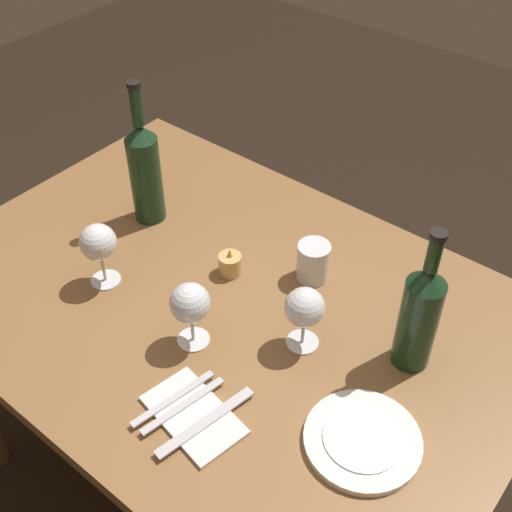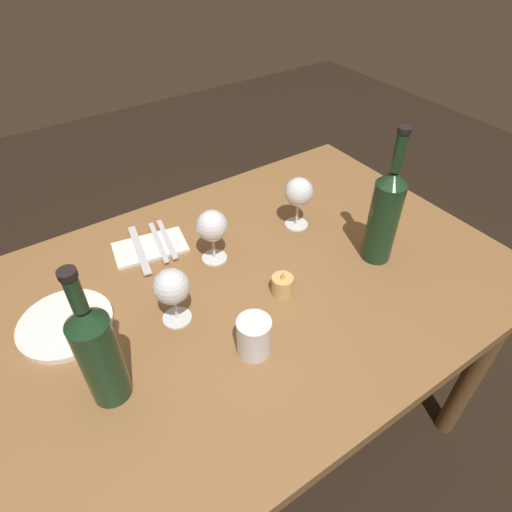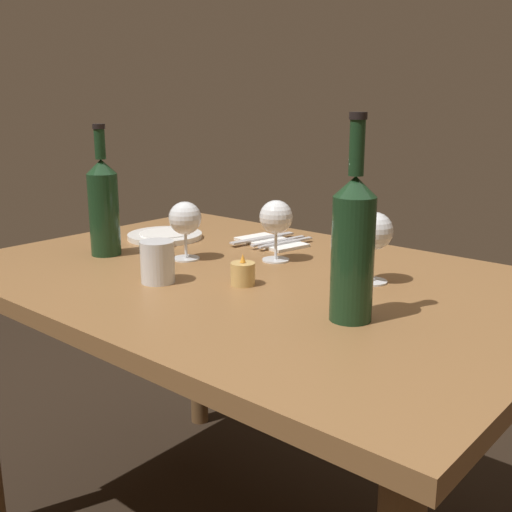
{
  "view_description": "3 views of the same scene",
  "coord_description": "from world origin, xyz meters",
  "px_view_note": "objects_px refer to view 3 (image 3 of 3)",
  "views": [
    {
      "loc": [
        0.68,
        -0.73,
        1.75
      ],
      "look_at": [
        0.01,
        0.1,
        0.8
      ],
      "focal_mm": 46.38,
      "sensor_mm": 36.0,
      "label": 1
    },
    {
      "loc": [
        0.42,
        0.65,
        1.5
      ],
      "look_at": [
        -0.01,
        0.01,
        0.82
      ],
      "focal_mm": 30.53,
      "sensor_mm": 36.0,
      "label": 2
    },
    {
      "loc": [
        -0.87,
        0.99,
        1.12
      ],
      "look_at": [
        -0.05,
        0.05,
        0.8
      ],
      "focal_mm": 43.17,
      "sensor_mm": 36.0,
      "label": 3
    }
  ],
  "objects_px": {
    "wine_glass_left": "(374,233)",
    "wine_glass_centre": "(185,219)",
    "fork_outer": "(286,242)",
    "wine_bottle": "(353,245)",
    "dinner_plate": "(165,236)",
    "wine_bottle_second": "(104,205)",
    "fork_inner": "(278,241)",
    "water_tumbler": "(158,264)",
    "wine_glass_right": "(276,218)",
    "votive_candle": "(243,274)",
    "folded_napkin": "(271,242)",
    "table_knife": "(263,238)"
  },
  "relations": [
    {
      "from": "wine_glass_centre",
      "to": "water_tumbler",
      "type": "height_order",
      "value": "wine_glass_centre"
    },
    {
      "from": "wine_glass_centre",
      "to": "votive_candle",
      "type": "distance_m",
      "value": 0.27
    },
    {
      "from": "wine_bottle",
      "to": "folded_napkin",
      "type": "distance_m",
      "value": 0.62
    },
    {
      "from": "votive_candle",
      "to": "fork_outer",
      "type": "distance_m",
      "value": 0.36
    },
    {
      "from": "dinner_plate",
      "to": "folded_napkin",
      "type": "distance_m",
      "value": 0.3
    },
    {
      "from": "wine_bottle",
      "to": "wine_glass_left",
      "type": "bearing_deg",
      "value": -68.58
    },
    {
      "from": "wine_bottle_second",
      "to": "fork_outer",
      "type": "bearing_deg",
      "value": -128.4
    },
    {
      "from": "wine_bottle_second",
      "to": "votive_candle",
      "type": "distance_m",
      "value": 0.45
    },
    {
      "from": "wine_bottle_second",
      "to": "table_knife",
      "type": "relative_size",
      "value": 1.53
    },
    {
      "from": "fork_inner",
      "to": "fork_outer",
      "type": "distance_m",
      "value": 0.03
    },
    {
      "from": "folded_napkin",
      "to": "table_knife",
      "type": "height_order",
      "value": "table_knife"
    },
    {
      "from": "wine_glass_right",
      "to": "wine_glass_centre",
      "type": "height_order",
      "value": "wine_glass_right"
    },
    {
      "from": "wine_bottle",
      "to": "fork_inner",
      "type": "bearing_deg",
      "value": -38.55
    },
    {
      "from": "wine_glass_centre",
      "to": "wine_bottle_second",
      "type": "xyz_separation_m",
      "value": [
        0.19,
        0.1,
        0.03
      ]
    },
    {
      "from": "water_tumbler",
      "to": "wine_glass_right",
      "type": "bearing_deg",
      "value": -104.48
    },
    {
      "from": "folded_napkin",
      "to": "fork_inner",
      "type": "relative_size",
      "value": 1.15
    },
    {
      "from": "wine_bottle",
      "to": "wine_bottle_second",
      "type": "distance_m",
      "value": 0.72
    },
    {
      "from": "wine_glass_right",
      "to": "water_tumbler",
      "type": "distance_m",
      "value": 0.32
    },
    {
      "from": "wine_glass_left",
      "to": "water_tumbler",
      "type": "xyz_separation_m",
      "value": [
        0.35,
        0.3,
        -0.07
      ]
    },
    {
      "from": "fork_outer",
      "to": "table_knife",
      "type": "bearing_deg",
      "value": 0.0
    },
    {
      "from": "water_tumbler",
      "to": "fork_outer",
      "type": "bearing_deg",
      "value": -90.62
    },
    {
      "from": "wine_glass_left",
      "to": "fork_outer",
      "type": "bearing_deg",
      "value": -22.02
    },
    {
      "from": "wine_bottle",
      "to": "water_tumbler",
      "type": "distance_m",
      "value": 0.45
    },
    {
      "from": "wine_bottle_second",
      "to": "folded_napkin",
      "type": "xyz_separation_m",
      "value": [
        -0.24,
        -0.36,
        -0.12
      ]
    },
    {
      "from": "dinner_plate",
      "to": "table_knife",
      "type": "xyz_separation_m",
      "value": [
        -0.24,
        -0.15,
        0.0
      ]
    },
    {
      "from": "wine_bottle",
      "to": "dinner_plate",
      "type": "distance_m",
      "value": 0.79
    },
    {
      "from": "wine_glass_left",
      "to": "wine_glass_centre",
      "type": "distance_m",
      "value": 0.46
    },
    {
      "from": "wine_glass_right",
      "to": "table_knife",
      "type": "xyz_separation_m",
      "value": [
        0.15,
        -0.13,
        -0.09
      ]
    },
    {
      "from": "wine_glass_centre",
      "to": "fork_outer",
      "type": "relative_size",
      "value": 0.79
    },
    {
      "from": "fork_outer",
      "to": "table_knife",
      "type": "relative_size",
      "value": 0.85
    },
    {
      "from": "wine_bottle",
      "to": "folded_napkin",
      "type": "height_order",
      "value": "wine_bottle"
    },
    {
      "from": "wine_glass_right",
      "to": "folded_napkin",
      "type": "bearing_deg",
      "value": -47.07
    },
    {
      "from": "dinner_plate",
      "to": "fork_outer",
      "type": "xyz_separation_m",
      "value": [
        -0.32,
        -0.15,
        0.0
      ]
    },
    {
      "from": "votive_candle",
      "to": "wine_glass_centre",
      "type": "bearing_deg",
      "value": -15.18
    },
    {
      "from": "fork_inner",
      "to": "fork_outer",
      "type": "relative_size",
      "value": 1.0
    },
    {
      "from": "water_tumbler",
      "to": "folded_napkin",
      "type": "bearing_deg",
      "value": -84.05
    },
    {
      "from": "wine_bottle_second",
      "to": "table_knife",
      "type": "height_order",
      "value": "wine_bottle_second"
    },
    {
      "from": "wine_glass_right",
      "to": "fork_inner",
      "type": "height_order",
      "value": "wine_glass_right"
    },
    {
      "from": "votive_candle",
      "to": "fork_outer",
      "type": "bearing_deg",
      "value": -66.25
    },
    {
      "from": "votive_candle",
      "to": "water_tumbler",
      "type": "bearing_deg",
      "value": 34.42
    },
    {
      "from": "wine_glass_centre",
      "to": "dinner_plate",
      "type": "xyz_separation_m",
      "value": [
        0.22,
        -0.12,
        -0.09
      ]
    },
    {
      "from": "wine_bottle_second",
      "to": "fork_inner",
      "type": "relative_size",
      "value": 1.79
    },
    {
      "from": "wine_glass_centre",
      "to": "table_knife",
      "type": "distance_m",
      "value": 0.28
    },
    {
      "from": "wine_glass_right",
      "to": "fork_outer",
      "type": "xyz_separation_m",
      "value": [
        0.07,
        -0.13,
        -0.09
      ]
    },
    {
      "from": "wine_glass_centre",
      "to": "fork_outer",
      "type": "bearing_deg",
      "value": -110.81
    },
    {
      "from": "folded_napkin",
      "to": "table_knife",
      "type": "bearing_deg",
      "value": 0.0
    },
    {
      "from": "wine_glass_left",
      "to": "fork_inner",
      "type": "distance_m",
      "value": 0.4
    },
    {
      "from": "wine_bottle",
      "to": "water_tumbler",
      "type": "relative_size",
      "value": 4.02
    },
    {
      "from": "folded_napkin",
      "to": "fork_inner",
      "type": "height_order",
      "value": "fork_inner"
    },
    {
      "from": "wine_glass_centre",
      "to": "wine_bottle_second",
      "type": "relative_size",
      "value": 0.44
    }
  ]
}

